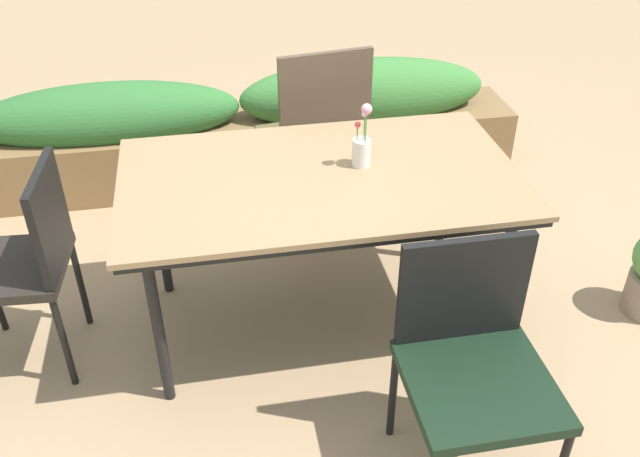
% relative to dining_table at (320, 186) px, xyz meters
% --- Properties ---
extents(ground_plane, '(12.00, 12.00, 0.00)m').
position_rel_dining_table_xyz_m(ground_plane, '(-0.02, -0.04, -0.70)').
color(ground_plane, '#9E7F5B').
extents(dining_table, '(1.56, 0.91, 0.75)m').
position_rel_dining_table_xyz_m(dining_table, '(0.00, 0.00, 0.00)').
color(dining_table, '#8C704C').
rests_on(dining_table, ground).
extents(chair_far_side, '(0.55, 0.55, 1.00)m').
position_rel_dining_table_xyz_m(chair_far_side, '(0.13, 0.79, -0.16)').
color(chair_far_side, brown).
rests_on(chair_far_side, ground).
extents(chair_end_left, '(0.43, 0.43, 0.88)m').
position_rel_dining_table_xyz_m(chair_end_left, '(-1.15, -0.00, -0.18)').
color(chair_end_left, black).
rests_on(chair_end_left, ground).
extents(chair_near_right, '(0.47, 0.47, 0.86)m').
position_rel_dining_table_xyz_m(chair_near_right, '(0.35, -0.81, -0.20)').
color(chair_near_right, black).
rests_on(chair_near_right, ground).
extents(flower_vase, '(0.07, 0.08, 0.27)m').
position_rel_dining_table_xyz_m(flower_vase, '(0.18, 0.04, 0.13)').
color(flower_vase, silver).
rests_on(flower_vase, dining_table).
extents(planter_box, '(3.24, 0.46, 0.68)m').
position_rel_dining_table_xyz_m(planter_box, '(-0.20, 1.37, -0.38)').
color(planter_box, brown).
rests_on(planter_box, ground).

